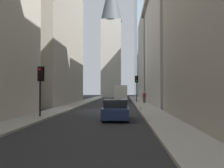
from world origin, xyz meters
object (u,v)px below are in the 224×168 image
at_px(sedan_navy, 116,110).
at_px(traffic_light_foreground, 40,80).
at_px(delivery_truck, 121,93).
at_px(discarded_bottle, 140,109).
at_px(traffic_light_midblock, 137,83).
at_px(pedestrian, 144,97).

xyz_separation_m(sedan_navy, traffic_light_foreground, (0.41, 5.59, 2.17)).
bearing_deg(traffic_light_foreground, sedan_navy, -94.20).
relative_size(delivery_truck, discarded_bottle, 23.93).
relative_size(traffic_light_midblock, discarded_bottle, 15.31).
height_order(sedan_navy, pedestrian, pedestrian).
bearing_deg(discarded_bottle, delivery_truck, 5.87).
distance_m(traffic_light_foreground, traffic_light_midblock, 22.07).
relative_size(traffic_light_foreground, discarded_bottle, 13.61).
height_order(sedan_navy, traffic_light_midblock, traffic_light_midblock).
xyz_separation_m(delivery_truck, traffic_light_midblock, (-6.56, -2.54, 1.72)).
bearing_deg(traffic_light_midblock, traffic_light_foreground, 158.38).
xyz_separation_m(traffic_light_foreground, pedestrian, (18.24, -9.13, -1.78)).
bearing_deg(sedan_navy, discarded_bottle, -18.22).
distance_m(pedestrian, discarded_bottle, 12.21).
height_order(pedestrian, discarded_bottle, pedestrian).
bearing_deg(pedestrian, delivery_truck, 21.88).
distance_m(sedan_navy, pedestrian, 18.99).
bearing_deg(traffic_light_foreground, delivery_truck, -11.66).
relative_size(sedan_navy, pedestrian, 2.55).
xyz_separation_m(traffic_light_foreground, discarded_bottle, (6.13, -7.74, -2.59)).
xyz_separation_m(sedan_navy, pedestrian, (18.65, -3.55, 0.40)).
height_order(traffic_light_midblock, pedestrian, traffic_light_midblock).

